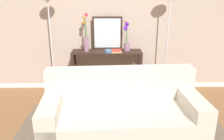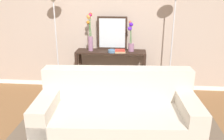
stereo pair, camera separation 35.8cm
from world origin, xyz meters
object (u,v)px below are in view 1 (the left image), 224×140
(floor_lamp_left, at_px, (49,20))
(wall_mirror, at_px, (107,33))
(floor_lamp_right, at_px, (169,18))
(couch, at_px, (122,114))
(fruit_bowl, at_px, (109,51))
(book_row_under_console, at_px, (89,90))
(vase_short_flowers, at_px, (127,40))
(vase_tall_flowers, at_px, (86,34))
(console_table, at_px, (107,64))
(book_stack, at_px, (116,51))

(floor_lamp_left, relative_size, wall_mirror, 2.94)
(floor_lamp_right, height_order, wall_mirror, floor_lamp_right)
(couch, height_order, floor_lamp_left, floor_lamp_left)
(fruit_bowl, height_order, book_row_under_console, fruit_bowl)
(floor_lamp_right, height_order, vase_short_flowers, floor_lamp_right)
(floor_lamp_left, height_order, fruit_bowl, floor_lamp_left)
(vase_tall_flowers, bearing_deg, vase_short_flowers, 1.82)
(console_table, height_order, vase_short_flowers, vase_short_flowers)
(floor_lamp_left, xyz_separation_m, book_stack, (1.19, -0.02, -0.56))
(floor_lamp_left, distance_m, fruit_bowl, 1.18)
(vase_tall_flowers, bearing_deg, book_stack, -8.54)
(floor_lamp_right, xyz_separation_m, vase_tall_flowers, (-1.49, 0.07, -0.30))
(book_stack, relative_size, book_row_under_console, 0.56)
(console_table, relative_size, book_stack, 6.52)
(floor_lamp_left, height_order, vase_tall_flowers, floor_lamp_left)
(wall_mirror, distance_m, vase_tall_flowers, 0.43)
(floor_lamp_right, bearing_deg, book_row_under_console, 176.71)
(floor_lamp_left, height_order, vase_short_flowers, floor_lamp_left)
(wall_mirror, height_order, book_stack, wall_mirror)
(floor_lamp_right, height_order, vase_tall_flowers, floor_lamp_right)
(couch, height_order, floor_lamp_right, floor_lamp_right)
(wall_mirror, relative_size, vase_short_flowers, 1.11)
(book_row_under_console, bearing_deg, book_stack, -10.48)
(console_table, bearing_deg, book_stack, -29.13)
(floor_lamp_left, distance_m, vase_short_flowers, 1.43)
(console_table, relative_size, vase_short_flowers, 2.33)
(couch, relative_size, floor_lamp_left, 1.18)
(floor_lamp_right, bearing_deg, vase_short_flowers, 172.81)
(console_table, height_order, wall_mirror, wall_mirror)
(couch, distance_m, vase_tall_flowers, 1.74)
(vase_short_flowers, bearing_deg, fruit_bowl, -160.49)
(console_table, relative_size, fruit_bowl, 8.61)
(couch, height_order, fruit_bowl, fruit_bowl)
(couch, distance_m, fruit_bowl, 1.42)
(book_row_under_console, bearing_deg, vase_tall_flowers, -142.35)
(console_table, distance_m, vase_short_flowers, 0.61)
(wall_mirror, relative_size, vase_tall_flowers, 0.89)
(floor_lamp_right, relative_size, book_row_under_console, 5.17)
(book_stack, height_order, book_row_under_console, book_stack)
(floor_lamp_left, xyz_separation_m, vase_tall_flowers, (0.62, 0.07, -0.27))
(floor_lamp_left, bearing_deg, vase_short_flowers, 3.84)
(wall_mirror, xyz_separation_m, vase_tall_flowers, (-0.40, -0.16, 0.01))
(floor_lamp_left, height_order, book_row_under_console, floor_lamp_left)
(vase_short_flowers, bearing_deg, vase_tall_flowers, -178.18)
(couch, xyz_separation_m, vase_tall_flowers, (-0.60, 1.39, 0.85))
(vase_tall_flowers, height_order, book_row_under_console, vase_tall_flowers)
(couch, xyz_separation_m, book_row_under_console, (-0.58, 1.40, -0.25))
(console_table, distance_m, book_stack, 0.36)
(vase_tall_flowers, bearing_deg, fruit_bowl, -12.76)
(floor_lamp_right, distance_m, book_row_under_console, 2.03)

